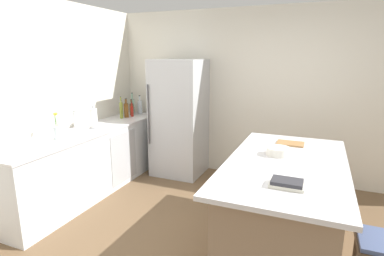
# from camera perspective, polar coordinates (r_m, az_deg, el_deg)

# --- Properties ---
(ground_plane) EXTENTS (7.20, 7.20, 0.00)m
(ground_plane) POSITION_cam_1_polar(r_m,az_deg,el_deg) (3.26, 4.73, -22.38)
(ground_plane) COLOR brown
(wall_rear) EXTENTS (6.00, 0.10, 2.60)m
(wall_rear) POSITION_cam_1_polar(r_m,az_deg,el_deg) (4.88, 13.28, 5.94)
(wall_rear) COLOR silver
(wall_rear) RESTS_ON ground_plane
(wall_left) EXTENTS (0.10, 6.00, 2.60)m
(wall_left) POSITION_cam_1_polar(r_m,az_deg,el_deg) (4.15, -29.09, 3.36)
(wall_left) COLOR silver
(wall_left) RESTS_ON ground_plane
(counter_run_left) EXTENTS (0.63, 2.81, 0.91)m
(counter_run_left) POSITION_cam_1_polar(r_m,az_deg,el_deg) (4.57, -18.14, -5.77)
(counter_run_left) COLOR silver
(counter_run_left) RESTS_ON ground_plane
(kitchen_island) EXTENTS (1.07, 2.00, 0.92)m
(kitchen_island) POSITION_cam_1_polar(r_m,az_deg,el_deg) (3.21, 16.53, -13.72)
(kitchen_island) COLOR #8E755B
(kitchen_island) RESTS_ON ground_plane
(refrigerator) EXTENTS (0.77, 0.74, 1.84)m
(refrigerator) POSITION_cam_1_polar(r_m,az_deg,el_deg) (4.93, -2.39, 1.88)
(refrigerator) COLOR #B7BABF
(refrigerator) RESTS_ON ground_plane
(sink_faucet) EXTENTS (0.15, 0.05, 0.30)m
(sink_faucet) POSITION_cam_1_polar(r_m,az_deg,el_deg) (4.31, -20.83, 1.31)
(sink_faucet) COLOR silver
(sink_faucet) RESTS_ON counter_run_left
(flower_vase) EXTENTS (0.09, 0.09, 0.33)m
(flower_vase) POSITION_cam_1_polar(r_m,az_deg,el_deg) (4.03, -23.76, -0.48)
(flower_vase) COLOR silver
(flower_vase) RESTS_ON counter_run_left
(paper_towel_roll) EXTENTS (0.14, 0.14, 0.31)m
(paper_towel_roll) POSITION_cam_1_polar(r_m,az_deg,el_deg) (4.49, -17.82, 1.70)
(paper_towel_roll) COLOR gray
(paper_towel_roll) RESTS_ON counter_run_left
(soda_bottle) EXTENTS (0.08, 0.08, 0.32)m
(soda_bottle) POSITION_cam_1_polar(r_m,az_deg,el_deg) (5.42, -9.64, 3.94)
(soda_bottle) COLOR silver
(soda_bottle) RESTS_ON counter_run_left
(gin_bottle) EXTENTS (0.07, 0.07, 0.37)m
(gin_bottle) POSITION_cam_1_polar(r_m,az_deg,el_deg) (5.40, -10.99, 4.06)
(gin_bottle) COLOR #8CB79E
(gin_bottle) RESTS_ON counter_run_left
(syrup_bottle) EXTENTS (0.07, 0.07, 0.27)m
(syrup_bottle) POSITION_cam_1_polar(r_m,az_deg,el_deg) (5.30, -11.14, 3.49)
(syrup_bottle) COLOR #5B3319
(syrup_bottle) RESTS_ON counter_run_left
(hot_sauce_bottle) EXTENTS (0.05, 0.05, 0.24)m
(hot_sauce_bottle) POSITION_cam_1_polar(r_m,az_deg,el_deg) (5.20, -11.05, 3.12)
(hot_sauce_bottle) COLOR red
(hot_sauce_bottle) RESTS_ON counter_run_left
(whiskey_bottle) EXTENTS (0.07, 0.07, 0.31)m
(whiskey_bottle) POSITION_cam_1_polar(r_m,az_deg,el_deg) (5.12, -12.10, 3.32)
(whiskey_bottle) COLOR brown
(whiskey_bottle) RESTS_ON counter_run_left
(olive_oil_bottle) EXTENTS (0.05, 0.05, 0.35)m
(olive_oil_bottle) POSITION_cam_1_polar(r_m,az_deg,el_deg) (5.06, -12.98, 3.30)
(olive_oil_bottle) COLOR olive
(olive_oil_bottle) RESTS_ON counter_run_left
(cookbook_stack) EXTENTS (0.26, 0.17, 0.05)m
(cookbook_stack) POSITION_cam_1_polar(r_m,az_deg,el_deg) (2.48, 17.18, -9.80)
(cookbook_stack) COLOR silver
(cookbook_stack) RESTS_ON kitchen_island
(mixing_bowl) EXTENTS (0.24, 0.24, 0.08)m
(mixing_bowl) POSITION_cam_1_polar(r_m,az_deg,el_deg) (3.21, 15.71, -4.16)
(mixing_bowl) COLOR silver
(mixing_bowl) RESTS_ON kitchen_island
(cutting_board) EXTENTS (0.29, 0.21, 0.02)m
(cutting_board) POSITION_cam_1_polar(r_m,az_deg,el_deg) (3.64, 17.75, -2.74)
(cutting_board) COLOR #9E7042
(cutting_board) RESTS_ON kitchen_island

